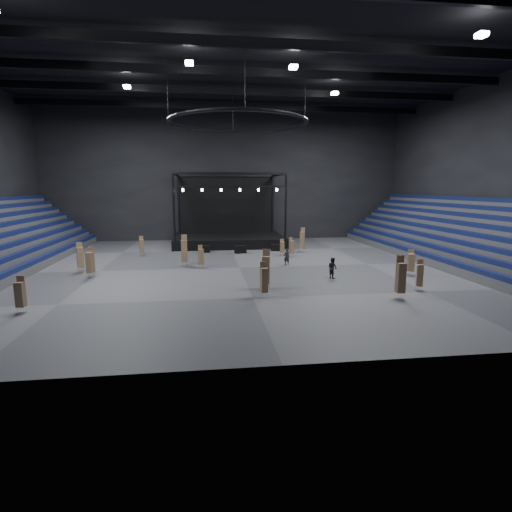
{
  "coord_description": "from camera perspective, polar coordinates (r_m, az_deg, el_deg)",
  "views": [
    {
      "loc": [
        -3.14,
        -36.39,
        7.33
      ],
      "look_at": [
        1.33,
        -2.0,
        1.4
      ],
      "focal_mm": 28.0,
      "sensor_mm": 36.0,
      "label": 1
    }
  ],
  "objects": [
    {
      "name": "man_center",
      "position": [
        38.36,
        4.4,
        -0.12
      ],
      "size": [
        0.65,
        0.49,
        1.6
      ],
      "primitive_type": "imported",
      "rotation": [
        0.0,
        0.0,
        3.34
      ],
      "color": "black",
      "rests_on": "floor"
    },
    {
      "name": "chair_stack_12",
      "position": [
        38.21,
        -23.82,
        -0.11
      ],
      "size": [
        0.68,
        0.68,
        2.64
      ],
      "rotation": [
        0.0,
        0.0,
        0.39
      ],
      "color": "silver",
      "rests_on": "floor"
    },
    {
      "name": "wall_back",
      "position": [
        57.5,
        -4.36,
        11.34
      ],
      "size": [
        50.0,
        0.2,
        18.0
      ],
      "primitive_type": "cube",
      "color": "black",
      "rests_on": "ground"
    },
    {
      "name": "wall_front",
      "position": [
        15.79,
        4.27,
        15.74
      ],
      "size": [
        50.0,
        0.2,
        18.0
      ],
      "primitive_type": "cube",
      "color": "black",
      "rests_on": "ground"
    },
    {
      "name": "truss_ring",
      "position": [
        36.96,
        -2.58,
        18.52
      ],
      "size": [
        12.3,
        12.3,
        5.15
      ],
      "color": "black",
      "rests_on": "ceiling"
    },
    {
      "name": "chair_stack_8",
      "position": [
        46.15,
        6.64,
        2.32
      ],
      "size": [
        0.67,
        0.67,
        2.86
      ],
      "rotation": [
        0.0,
        0.0,
        -0.42
      ],
      "color": "silver",
      "rests_on": "floor"
    },
    {
      "name": "floodlights",
      "position": [
        33.83,
        -1.99,
        25.6
      ],
      "size": [
        28.6,
        16.6,
        0.25
      ],
      "color": "white",
      "rests_on": "roof_girders"
    },
    {
      "name": "chair_stack_1",
      "position": [
        35.49,
        -22.6,
        -0.78
      ],
      "size": [
        0.69,
        0.69,
        2.56
      ],
      "rotation": [
        0.0,
        0.0,
        -0.43
      ],
      "color": "silver",
      "rests_on": "floor"
    },
    {
      "name": "chair_stack_9",
      "position": [
        35.9,
        21.25,
        -0.79
      ],
      "size": [
        0.65,
        0.65,
        2.24
      ],
      "rotation": [
        0.0,
        0.0,
        -0.27
      ],
      "color": "silver",
      "rests_on": "floor"
    },
    {
      "name": "bleachers_right",
      "position": [
        45.11,
        27.99,
        1.44
      ],
      "size": [
        7.2,
        40.0,
        6.4
      ],
      "color": "#4A4A4C",
      "rests_on": "floor"
    },
    {
      "name": "roof_girders",
      "position": [
        37.83,
        -2.63,
        24.82
      ],
      "size": [
        49.0,
        30.35,
        0.7
      ],
      "color": "black",
      "rests_on": "ceiling"
    },
    {
      "name": "floor",
      "position": [
        37.25,
        -2.43,
        -1.65
      ],
      "size": [
        50.0,
        50.0,
        0.0
      ],
      "primitive_type": "plane",
      "color": "#4E4E50",
      "rests_on": "ground"
    },
    {
      "name": "flight_case_left",
      "position": [
        46.2,
        -7.37,
        1.0
      ],
      "size": [
        1.27,
        0.74,
        0.81
      ],
      "primitive_type": "cube",
      "rotation": [
        0.0,
        0.0,
        -0.11
      ],
      "color": "black",
      "rests_on": "floor"
    },
    {
      "name": "chair_stack_3",
      "position": [
        37.05,
        -7.87,
        -0.03
      ],
      "size": [
        0.55,
        0.55,
        2.16
      ],
      "rotation": [
        0.0,
        0.0,
        0.34
      ],
      "color": "silver",
      "rests_on": "floor"
    },
    {
      "name": "wall_right",
      "position": [
        46.03,
        30.85,
        10.44
      ],
      "size": [
        0.2,
        42.0,
        18.0
      ],
      "primitive_type": "cube",
      "color": "black",
      "rests_on": "ground"
    },
    {
      "name": "ceiling",
      "position": [
        38.05,
        -2.64,
        25.98
      ],
      "size": [
        50.0,
        42.0,
        0.2
      ],
      "primitive_type": "cube",
      "color": "black",
      "rests_on": "wall_back"
    },
    {
      "name": "chair_stack_10",
      "position": [
        30.97,
        22.35,
        -2.49
      ],
      "size": [
        0.56,
        0.56,
        2.3
      ],
      "rotation": [
        0.0,
        0.0,
        -0.37
      ],
      "color": "silver",
      "rests_on": "floor"
    },
    {
      "name": "flight_case_right",
      "position": [
        47.01,
        2.88,
        1.2
      ],
      "size": [
        1.29,
        0.92,
        0.78
      ],
      "primitive_type": "cube",
      "rotation": [
        0.0,
        0.0,
        -0.32
      ],
      "color": "black",
      "rests_on": "floor"
    },
    {
      "name": "flight_case_mid",
      "position": [
        45.35,
        -2.24,
        0.95
      ],
      "size": [
        1.4,
        0.89,
        0.87
      ],
      "primitive_type": "cube",
      "rotation": [
        0.0,
        0.0,
        0.2
      ],
      "color": "black",
      "rests_on": "floor"
    },
    {
      "name": "chair_stack_2",
      "position": [
        29.07,
        1.44,
        -1.87
      ],
      "size": [
        0.65,
        0.65,
        2.94
      ],
      "rotation": [
        0.0,
        0.0,
        -0.26
      ],
      "color": "silver",
      "rests_on": "floor"
    },
    {
      "name": "chair_stack_7",
      "position": [
        38.23,
        -10.21,
        0.81
      ],
      "size": [
        0.56,
        0.56,
        2.99
      ],
      "rotation": [
        0.0,
        0.0,
        -0.03
      ],
      "color": "silver",
      "rests_on": "floor"
    },
    {
      "name": "chair_stack_5",
      "position": [
        27.41,
        -30.62,
        -4.67
      ],
      "size": [
        0.5,
        0.5,
        2.23
      ],
      "rotation": [
        0.0,
        0.0,
        -0.09
      ],
      "color": "silver",
      "rests_on": "floor"
    },
    {
      "name": "stage",
      "position": [
        53.04,
        -3.97,
        3.32
      ],
      "size": [
        14.0,
        10.0,
        9.2
      ],
      "color": "black",
      "rests_on": "floor"
    },
    {
      "name": "chair_stack_0",
      "position": [
        43.63,
        3.76,
        1.32
      ],
      "size": [
        0.43,
        0.43,
        1.83
      ],
      "rotation": [
        0.0,
        0.0,
        0.03
      ],
      "color": "silver",
      "rests_on": "floor"
    },
    {
      "name": "chair_stack_6",
      "position": [
        26.9,
        1.14,
        -3.37
      ],
      "size": [
        0.52,
        0.52,
        2.44
      ],
      "rotation": [
        0.0,
        0.0,
        0.19
      ],
      "color": "silver",
      "rests_on": "floor"
    },
    {
      "name": "crew_member",
      "position": [
        33.32,
        10.88,
        -1.68
      ],
      "size": [
        0.89,
        1.0,
        1.71
      ],
      "primitive_type": "imported",
      "rotation": [
        0.0,
        0.0,
        1.91
      ],
      "color": "black",
      "rests_on": "floor"
    },
    {
      "name": "chair_stack_11",
      "position": [
        45.01,
        -16.02,
        1.43
      ],
      "size": [
        0.55,
        0.55,
        2.19
      ],
      "rotation": [
        0.0,
        0.0,
        0.24
      ],
      "color": "silver",
      "rests_on": "floor"
    },
    {
      "name": "chair_stack_4",
      "position": [
        42.97,
        5.1,
        1.33
      ],
      "size": [
        0.56,
        0.56,
        2.11
      ],
      "rotation": [
        0.0,
        0.0,
        0.41
      ],
      "color": "silver",
      "rests_on": "floor"
    },
    {
      "name": "chair_stack_13",
      "position": [
        28.2,
        19.97,
        -2.83
      ],
      "size": [
        0.56,
        0.56,
        2.94
      ],
      "rotation": [
        0.0,
        0.0,
        -0.06
      ],
      "color": "silver",
      "rests_on": "floor"
    }
  ]
}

